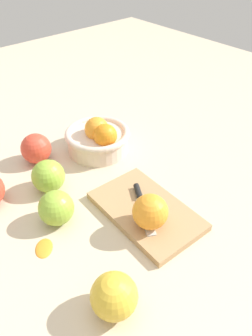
{
  "coord_description": "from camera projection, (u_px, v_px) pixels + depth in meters",
  "views": [
    {
      "loc": [
        0.47,
        -0.32,
        0.56
      ],
      "look_at": [
        -0.02,
        0.11,
        0.04
      ],
      "focal_mm": 35.34,
      "sensor_mm": 36.0,
      "label": 1
    }
  ],
  "objects": [
    {
      "name": "ground_plane",
      "position": [
        95.0,
        203.0,
        0.79
      ],
      "size": [
        2.4,
        2.4,
        0.0
      ],
      "primitive_type": "plane",
      "color": "beige"
    },
    {
      "name": "bowl",
      "position": [
        98.0,
        138.0,
        0.93
      ],
      "size": [
        0.18,
        0.18,
        0.1
      ],
      "color": "beige",
      "rests_on": "ground_plane"
    },
    {
      "name": "apple_front_left",
      "position": [
        48.0,
        176.0,
        0.8
      ],
      "size": [
        0.08,
        0.08,
        0.08
      ],
      "primitive_type": "sphere",
      "color": "#8EB738",
      "rests_on": "ground_plane"
    },
    {
      "name": "apple_front_right",
      "position": [
        114.0,
        296.0,
        0.56
      ],
      "size": [
        0.08,
        0.08,
        0.08
      ],
      "primitive_type": "sphere",
      "color": "gold",
      "rests_on": "ground_plane"
    },
    {
      "name": "citrus_peel",
      "position": [
        44.0,
        247.0,
        0.68
      ],
      "size": [
        0.06,
        0.06,
        0.01
      ],
      "primitive_type": "ellipsoid",
      "rotation": [
        0.0,
        0.0,
        5.66
      ],
      "color": "orange",
      "rests_on": "ground_plane"
    },
    {
      "name": "cutting_board",
      "position": [
        146.0,
        211.0,
        0.76
      ],
      "size": [
        0.26,
        0.17,
        0.02
      ],
      "primitive_type": "cube",
      "rotation": [
        0.0,
        0.0,
        -0.05
      ],
      "color": "tan",
      "rests_on": "ground_plane"
    },
    {
      "name": "knife",
      "position": [
        141.0,
        202.0,
        0.76
      ],
      "size": [
        0.14,
        0.09,
        0.01
      ],
      "color": "silver",
      "rests_on": "cutting_board"
    },
    {
      "name": "orange_on_board",
      "position": [
        150.0,
        212.0,
        0.69
      ],
      "size": [
        0.08,
        0.08,
        0.08
      ],
      "primitive_type": "sphere",
      "color": "orange",
      "rests_on": "cutting_board"
    },
    {
      "name": "apple_mid_left",
      "position": [
        36.0,
        149.0,
        0.9
      ],
      "size": [
        0.08,
        0.08,
        0.08
      ],
      "primitive_type": "sphere",
      "color": "#D6422D",
      "rests_on": "ground_plane"
    },
    {
      "name": "apple_front_center",
      "position": [
        56.0,
        208.0,
        0.72
      ],
      "size": [
        0.08,
        0.08,
        0.08
      ],
      "primitive_type": "sphere",
      "color": "#8EB738",
      "rests_on": "ground_plane"
    }
  ]
}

